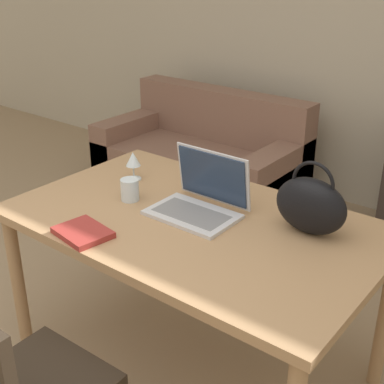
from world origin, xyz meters
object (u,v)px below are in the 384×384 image
Objects in this scene: laptop at (202,196)px; wine_glass at (133,161)px; drinking_glass at (130,190)px; handbag at (311,205)px; couch at (201,163)px.

wine_glass is (-0.47, 0.07, 0.03)m from laptop.
handbag is at bearing 15.95° from drinking_glass.
wine_glass is at bearing 171.38° from laptop.
wine_glass is (-0.15, 0.18, 0.05)m from drinking_glass.
laptop is at bearing 18.89° from drinking_glass.
handbag is at bearing 2.40° from wine_glass.
drinking_glass is 0.80m from handbag.
handbag is at bearing 13.80° from laptop.
handbag reaches higher than laptop.
laptop is 2.62× the size of wine_glass.
wine_glass reaches higher than drinking_glass.
laptop is 0.48m from wine_glass.
wine_glass reaches higher than couch.
drinking_glass is (0.78, -1.56, 0.54)m from couch.
handbag is (1.55, -1.34, 0.61)m from couch.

